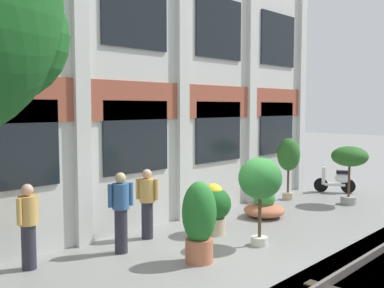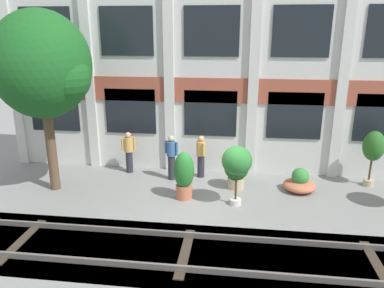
{
  "view_description": "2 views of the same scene",
  "coord_description": "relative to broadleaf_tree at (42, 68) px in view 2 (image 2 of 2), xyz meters",
  "views": [
    {
      "loc": [
        -6.81,
        -5.54,
        2.96
      ],
      "look_at": [
        1.24,
        1.98,
        2.04
      ],
      "focal_mm": 42.0,
      "sensor_mm": 36.0,
      "label": 1
    },
    {
      "loc": [
        1.03,
        -10.85,
        5.27
      ],
      "look_at": [
        -0.5,
        1.18,
        1.49
      ],
      "focal_mm": 35.0,
      "sensor_mm": 36.0,
      "label": 2
    }
  ],
  "objects": [
    {
      "name": "potted_plant_tall_urn",
      "position": [
        6.12,
        -0.43,
        -2.68
      ],
      "size": [
        0.92,
        0.92,
        1.89
      ],
      "color": "beige",
      "rests_on": "ground"
    },
    {
      "name": "potted_plant_glazed_jar",
      "position": [
        6.11,
        0.86,
        -3.43
      ],
      "size": [
        0.83,
        0.83,
        1.19
      ],
      "color": "tan",
      "rests_on": "ground"
    },
    {
      "name": "potted_plant_terracotta_small",
      "position": [
        10.7,
        1.63,
        -2.7
      ],
      "size": [
        0.72,
        0.72,
        1.96
      ],
      "color": "tan",
      "rests_on": "ground"
    },
    {
      "name": "potted_plant_wide_bowl",
      "position": [
        8.25,
        0.89,
        -3.79
      ],
      "size": [
        1.1,
        1.1,
        0.8
      ],
      "color": "#B76647",
      "rests_on": "ground"
    },
    {
      "name": "broadleaf_tree",
      "position": [
        0.0,
        0.0,
        0.0
      ],
      "size": [
        3.22,
        3.07,
        5.85
      ],
      "color": "brown",
      "rests_on": "ground"
    },
    {
      "name": "potted_plant_ribbed_drum",
      "position": [
        4.47,
        -0.18,
        -3.27
      ],
      "size": [
        0.66,
        0.66,
        1.56
      ],
      "color": "#B76647",
      "rests_on": "ground"
    },
    {
      "name": "apartment_facade",
      "position": [
        5.08,
        2.61,
        0.29
      ],
      "size": [
        15.5,
        0.64,
        8.79
      ],
      "color": "silver",
      "rests_on": "ground"
    },
    {
      "name": "rail_tracks",
      "position": [
        5.08,
        -3.25,
        -4.21
      ],
      "size": [
        23.14,
        2.8,
        0.43
      ],
      "color": "#423F3A",
      "rests_on": "ground"
    },
    {
      "name": "resident_watching_tracks",
      "position": [
        3.79,
        1.34,
        -3.2
      ],
      "size": [
        0.5,
        0.34,
        1.64
      ],
      "rotation": [
        0.0,
        0.0,
        -1.91
      ],
      "color": "#282833",
      "rests_on": "ground"
    },
    {
      "name": "ground_plane",
      "position": [
        5.08,
        -0.24,
        -4.08
      ],
      "size": [
        80.0,
        80.0,
        0.0
      ],
      "primitive_type": "plane",
      "color": "gray"
    },
    {
      "name": "resident_near_plants",
      "position": [
        2.07,
        1.84,
        -3.24
      ],
      "size": [
        0.5,
        0.34,
        1.57
      ],
      "rotation": [
        0.0,
        0.0,
        -1.18
      ],
      "color": "#282833",
      "rests_on": "ground"
    },
    {
      "name": "resident_by_doorway",
      "position": [
        4.82,
        1.71,
        -3.24
      ],
      "size": [
        0.34,
        0.47,
        1.57
      ],
      "rotation": [
        0.0,
        0.0,
        -2.64
      ],
      "color": "#282833",
      "rests_on": "ground"
    }
  ]
}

